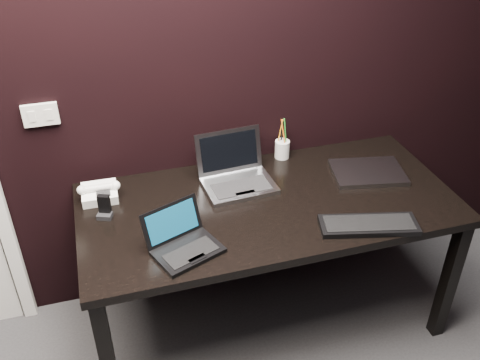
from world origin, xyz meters
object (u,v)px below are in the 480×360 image
object	(u,v)px
mobile_phone	(105,209)
pen_cup	(282,148)
closed_laptop	(368,172)
desk	(268,215)
netbook	(183,243)
desk_phone	(100,193)
silver_laptop	(236,176)
ext_keyboard	(369,225)

from	to	relation	value
mobile_phone	pen_cup	world-z (taller)	pen_cup
closed_laptop	pen_cup	xyz separation A→B (m)	(-0.34, 0.27, 0.04)
desk	pen_cup	bearing A→B (deg)	61.27
netbook	desk_phone	distance (m)	0.54
netbook	desk_phone	world-z (taller)	netbook
silver_laptop	ext_keyboard	xyz separation A→B (m)	(0.44, -0.48, -0.03)
ext_keyboard	pen_cup	bearing A→B (deg)	103.03
silver_laptop	desk_phone	xyz separation A→B (m)	(-0.63, 0.06, -0.01)
netbook	closed_laptop	size ratio (longest dim) A/B	0.84
desk_phone	ext_keyboard	bearing A→B (deg)	-26.56
pen_cup	silver_laptop	bearing A→B (deg)	-149.87
silver_laptop	mobile_phone	distance (m)	0.62
netbook	desk_phone	xyz separation A→B (m)	(-0.29, 0.45, 0.00)
closed_laptop	pen_cup	distance (m)	0.44
mobile_phone	desk_phone	bearing A→B (deg)	94.83
silver_laptop	closed_laptop	xyz separation A→B (m)	(0.64, -0.10, -0.03)
ext_keyboard	closed_laptop	size ratio (longest dim) A/B	1.13
ext_keyboard	desk_phone	xyz separation A→B (m)	(-1.07, 0.54, 0.02)
desk	desk_phone	bearing A→B (deg)	162.09
desk	mobile_phone	distance (m)	0.73
mobile_phone	pen_cup	bearing A→B (deg)	15.67
closed_laptop	ext_keyboard	bearing A→B (deg)	-117.36
netbook	pen_cup	size ratio (longest dim) A/B	1.47
silver_laptop	desk_phone	world-z (taller)	silver_laptop
ext_keyboard	mobile_phone	world-z (taller)	mobile_phone
mobile_phone	pen_cup	xyz separation A→B (m)	(0.91, 0.26, 0.01)
closed_laptop	silver_laptop	bearing A→B (deg)	170.69
closed_laptop	mobile_phone	world-z (taller)	mobile_phone
netbook	closed_laptop	xyz separation A→B (m)	(0.97, 0.29, -0.02)
pen_cup	netbook	bearing A→B (deg)	-137.95
silver_laptop	pen_cup	world-z (taller)	silver_laptop
closed_laptop	pen_cup	size ratio (longest dim) A/B	1.75
desk_phone	netbook	bearing A→B (deg)	-56.89
ext_keyboard	desk	bearing A→B (deg)	138.76
closed_laptop	desk_phone	distance (m)	1.28
netbook	desk_phone	bearing A→B (deg)	123.11
ext_keyboard	pen_cup	size ratio (longest dim) A/B	1.99
closed_laptop	mobile_phone	distance (m)	1.26
desk	ext_keyboard	bearing A→B (deg)	-41.24
desk	mobile_phone	size ratio (longest dim) A/B	16.06
silver_laptop	mobile_phone	bearing A→B (deg)	-172.11
netbook	mobile_phone	xyz separation A→B (m)	(-0.28, 0.31, 0.01)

